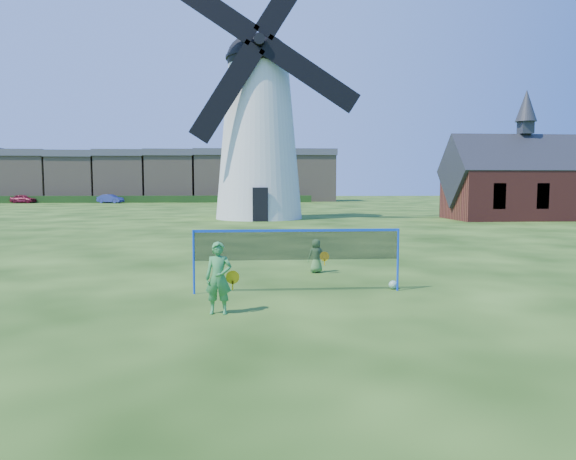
% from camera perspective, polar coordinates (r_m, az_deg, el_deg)
% --- Properties ---
extents(ground, '(220.00, 220.00, 0.00)m').
position_cam_1_polar(ground, '(12.91, -0.71, -6.85)').
color(ground, black).
rests_on(ground, ground).
extents(windmill, '(14.59, 6.63, 20.09)m').
position_cam_1_polar(windmill, '(41.19, -3.17, 10.96)').
color(windmill, white).
rests_on(windmill, ground).
extents(chapel, '(11.45, 5.55, 9.68)m').
position_cam_1_polar(chapel, '(43.92, 23.98, 4.61)').
color(chapel, maroon).
rests_on(chapel, ground).
extents(badminton_net, '(5.05, 0.05, 1.55)m').
position_cam_1_polar(badminton_net, '(12.89, 1.02, -1.73)').
color(badminton_net, blue).
rests_on(badminton_net, ground).
extents(player_girl, '(0.71, 0.41, 1.48)m').
position_cam_1_polar(player_girl, '(10.88, -7.47, -5.14)').
color(player_girl, '#388E46').
rests_on(player_girl, ground).
extents(player_boy, '(0.64, 0.44, 1.01)m').
position_cam_1_polar(player_boy, '(15.86, 3.05, -2.79)').
color(player_boy, '#528841').
rests_on(player_boy, ground).
extents(play_ball, '(0.22, 0.22, 0.22)m').
position_cam_1_polar(play_ball, '(13.69, 11.22, -5.79)').
color(play_ball, green).
rests_on(play_ball, ground).
extents(terraced_houses, '(65.43, 8.40, 8.20)m').
position_cam_1_polar(terraced_houses, '(86.61, -17.05, 5.60)').
color(terraced_houses, gray).
rests_on(terraced_houses, ground).
extents(hedge, '(62.00, 0.80, 1.00)m').
position_cam_1_polar(hedge, '(81.43, -19.73, 3.13)').
color(hedge, '#193814').
rests_on(hedge, ground).
extents(car_left, '(3.81, 2.24, 1.22)m').
position_cam_1_polar(car_left, '(84.12, -26.57, 3.02)').
color(car_left, maroon).
rests_on(car_left, ground).
extents(car_right, '(3.94, 2.54, 1.23)m').
position_cam_1_polar(car_right, '(79.21, -18.54, 3.20)').
color(car_right, navy).
rests_on(car_right, ground).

